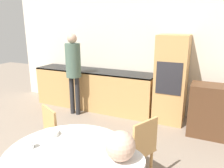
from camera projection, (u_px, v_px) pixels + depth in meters
wall_back at (146, 53)px, 4.65m from camera, size 6.68×0.05×2.60m
kitchen_counter at (94, 89)px, 5.01m from camera, size 2.78×0.60×0.89m
oven_unit at (171, 79)px, 4.23m from camera, size 0.58×0.59×1.71m
sideboard at (220, 112)px, 3.68m from camera, size 1.00×0.45×0.91m
chair_far_left at (43, 137)px, 2.80m from camera, size 0.54×0.54×0.87m
chair_far_right at (138, 148)px, 2.57m from camera, size 0.53×0.53×0.87m
person_standing at (73, 65)px, 4.49m from camera, size 0.31×0.31×1.71m
cup at (30, 144)px, 2.10m from camera, size 0.07×0.07×0.08m
bowl_near at (50, 133)px, 2.35m from camera, size 0.18×0.18×0.05m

